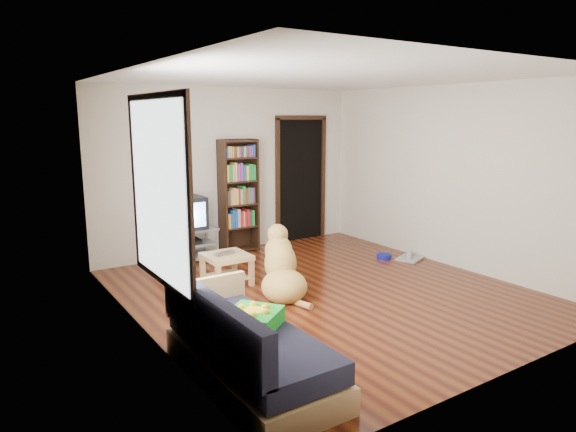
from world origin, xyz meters
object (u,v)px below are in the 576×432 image
grey_rag (410,258)px  coffee_table (227,263)px  dog_bowl (384,256)px  bookshelf (238,190)px  tv_stand (186,244)px  sofa (245,351)px  dog (282,270)px  laptop (227,254)px  green_cushion (254,318)px  crt_tv (184,212)px

grey_rag → coffee_table: 2.92m
dog_bowl → bookshelf: bearing=134.9°
tv_stand → dog_bowl: bearing=-30.9°
sofa → dog: 2.06m
tv_stand → sofa: (-0.97, -3.63, -0.01)m
laptop → dog: 0.82m
sofa → tv_stand: bearing=75.0°
dog_bowl → dog: 2.29m
laptop → grey_rag: laptop is taller
dog_bowl → sofa: bearing=-149.7°
green_cushion → dog_bowl: bearing=-6.3°
bookshelf → sofa: 4.26m
grey_rag → coffee_table: coffee_table is taller
bookshelf → sofa: bookshelf is taller
dog_bowl → bookshelf: 2.51m
dog_bowl → coffee_table: 2.59m
green_cushion → laptop: 2.38m
laptop → coffee_table: size_ratio=0.55×
green_cushion → sofa: bearing=174.0°
coffee_table → grey_rag: bearing=-9.7°
dog_bowl → dog: dog is taller
laptop → tv_stand: tv_stand is taller
grey_rag → coffee_table: size_ratio=0.73×
dog → tv_stand: bearing=100.3°
crt_tv → coffee_table: 1.41m
laptop → grey_rag: (2.87, -0.46, -0.40)m
sofa → dog: (1.35, 1.56, 0.06)m
laptop → tv_stand: size_ratio=0.34×
bookshelf → green_cushion: bearing=-116.2°
green_cushion → crt_tv: bearing=40.0°
laptop → dog: dog is taller
tv_stand → dog: bearing=-79.7°
laptop → dog_bowl: size_ratio=1.38×
tv_stand → crt_tv: size_ratio=1.55×
laptop → sofa: bearing=-125.6°
grey_rag → sofa: bearing=-154.6°
tv_stand → bookshelf: bearing=5.6°
tv_stand → sofa: sofa is taller
dog → green_cushion: bearing=-129.7°
laptop → tv_stand: 1.35m
tv_stand → coffee_table: size_ratio=1.64×
green_cushion → tv_stand: size_ratio=0.46×
green_cushion → bookshelf: (1.80, 3.65, 0.51)m
tv_stand → bookshelf: size_ratio=0.50×
bookshelf → dog: 2.34m
laptop → coffee_table: bearing=77.8°
laptop → dog: bearing=-76.3°
dog_bowl → laptop: bearing=175.4°
bookshelf → sofa: bearing=-117.3°
dog_bowl → crt_tv: 3.10m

